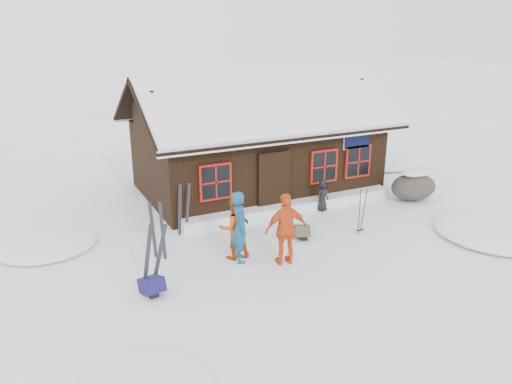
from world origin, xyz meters
TOP-DOWN VIEW (x-y plane):
  - ground at (0.00, 0.00)m, footprint 120.00×120.00m
  - mountain_hut at (1.50, 4.98)m, footprint 8.90×6.09m
  - snow_drift at (1.50, 2.25)m, footprint 7.60×0.60m
  - snow_mounds at (1.65, 1.86)m, footprint 20.60×13.20m
  - skier_teal at (-1.49, -0.21)m, footprint 0.62×0.79m
  - skier_orange_left at (-1.56, 0.02)m, footprint 0.86×0.69m
  - skier_orange_right at (-0.51, -0.88)m, footprint 1.17×0.61m
  - skier_crouched at (2.47, 1.96)m, footprint 0.60×0.51m
  - boulder at (5.93, 1.45)m, footprint 1.68×1.26m
  - ski_pair_left at (-3.90, -0.69)m, footprint 0.72×0.22m
  - ski_pair_mid at (-3.36, 0.85)m, footprint 0.35×0.29m
  - ski_pair_right at (-2.23, 2.13)m, footprint 0.49×0.16m
  - ski_poles at (2.46, -0.11)m, footprint 0.25×0.12m
  - backpack_blue at (-4.03, -0.90)m, footprint 0.54×0.67m
  - backpack_olive at (0.67, 0.29)m, footprint 0.62×0.70m

SIDE VIEW (x-z plane):
  - ground at x=0.00m, z-range 0.00..0.00m
  - snow_mounds at x=1.65m, z-range -0.24..0.24m
  - backpack_olive at x=0.67m, z-range 0.00..0.32m
  - backpack_blue at x=-4.03m, z-range 0.00..0.33m
  - snow_drift at x=1.50m, z-range 0.00..0.35m
  - boulder at x=5.93m, z-range 0.01..0.99m
  - skier_crouched at x=2.47m, z-range 0.00..1.05m
  - ski_poles at x=2.46m, z-range -0.04..1.36m
  - ski_pair_right at x=-2.23m, z-range -0.05..1.52m
  - ski_pair_mid at x=-3.36m, z-range -0.05..1.58m
  - ski_pair_left at x=-3.90m, z-range -0.04..1.64m
  - skier_orange_left at x=-1.56m, z-range 0.00..1.70m
  - skier_teal at x=-1.49m, z-range 0.00..1.90m
  - skier_orange_right at x=-0.51m, z-range 0.00..1.90m
  - mountain_hut at x=1.50m, z-range -0.63..3.79m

